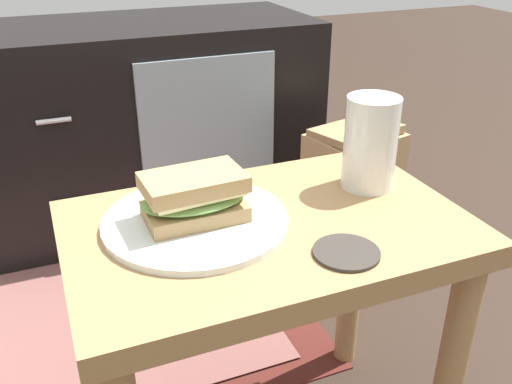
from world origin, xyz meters
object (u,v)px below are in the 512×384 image
Objects in this scene: plate at (196,221)px; tv_cabinet at (148,123)px; paper_bag at (351,193)px; beer_glass at (370,144)px; coaster at (346,252)px; sandwich_front at (194,197)px.

tv_cabinet is at bearing 82.51° from plate.
paper_bag is at bearing -45.73° from tv_cabinet.
beer_glass is 1.68× the size of coaster.
sandwich_front is 1.02× the size of beer_glass.
paper_bag is at bearing 40.21° from plate.
tv_cabinet reaches higher than coaster.
coaster is at bearing -129.25° from beer_glass.
sandwich_front is at bearing -97.49° from tv_cabinet.
tv_cabinet is 0.63m from paper_bag.
sandwich_front is at bearing 136.73° from coaster.
tv_cabinet reaches higher than paper_bag.
sandwich_front is at bearing 153.43° from plate.
plate is (-0.12, -0.92, 0.17)m from tv_cabinet.
plate is 0.29m from beer_glass.
coaster is (0.16, -0.15, -0.04)m from sandwich_front.
tv_cabinet reaches higher than sandwich_front.
coaster is 0.23× the size of paper_bag.
paper_bag is (0.27, 0.45, -0.35)m from beer_glass.
beer_glass is 0.63m from paper_bag.
paper_bag is at bearing 40.21° from sandwich_front.
sandwich_front is 0.29m from beer_glass.
plate reaches higher than coaster.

